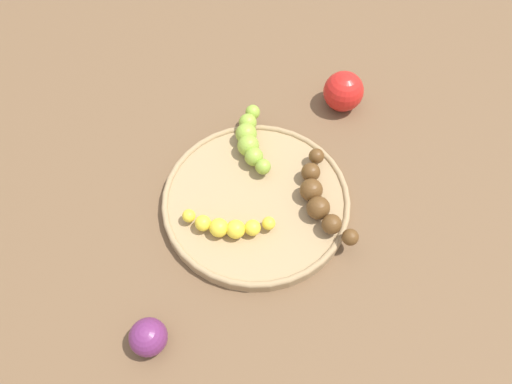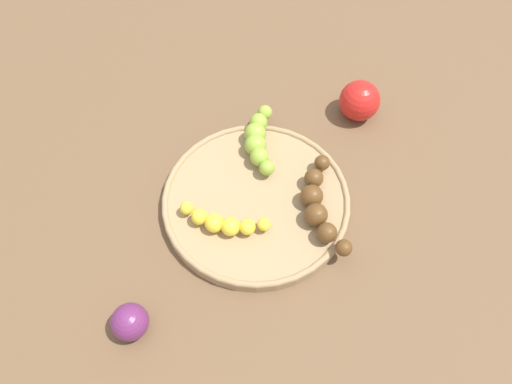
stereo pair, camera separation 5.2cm
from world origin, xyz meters
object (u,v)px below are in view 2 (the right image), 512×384
object	(u,v)px
banana_overripe	(319,205)
plum_purple	(130,322)
apple_red	(360,101)
fruit_bowl	(256,201)
banana_yellow	(223,222)
banana_green	(258,139)

from	to	relation	value
banana_overripe	plum_purple	bearing A→B (deg)	25.73
banana_overripe	apple_red	bearing A→B (deg)	-119.86
plum_purple	fruit_bowl	bearing A→B (deg)	15.43
fruit_bowl	plum_purple	distance (m)	0.26
fruit_bowl	banana_yellow	bearing A→B (deg)	-168.13
banana_yellow	fruit_bowl	bearing A→B (deg)	149.32
apple_red	plum_purple	bearing A→B (deg)	-166.16
fruit_bowl	banana_green	distance (m)	0.11
fruit_bowl	plum_purple	bearing A→B (deg)	-164.57
fruit_bowl	banana_yellow	world-z (taller)	banana_yellow
apple_red	plum_purple	size ratio (longest dim) A/B	1.38
fruit_bowl	plum_purple	xyz separation A→B (m)	(-0.25, -0.07, 0.01)
banana_green	banana_yellow	bearing A→B (deg)	70.01
banana_overripe	plum_purple	world-z (taller)	banana_overripe
apple_red	fruit_bowl	bearing A→B (deg)	-167.76
banana_overripe	apple_red	size ratio (longest dim) A/B	2.25
apple_red	plum_purple	distance (m)	0.53
banana_yellow	plum_purple	world-z (taller)	plum_purple
banana_yellow	banana_overripe	bearing A→B (deg)	114.57
banana_overripe	fruit_bowl	bearing A→B (deg)	-20.98
fruit_bowl	banana_green	xyz separation A→B (m)	(0.06, 0.08, 0.03)
banana_green	apple_red	size ratio (longest dim) A/B	1.70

